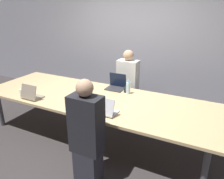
{
  "coord_description": "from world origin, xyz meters",
  "views": [
    {
      "loc": [
        1.76,
        -2.85,
        2.16
      ],
      "look_at": [
        0.27,
        0.1,
        0.89
      ],
      "focal_mm": 35.0,
      "sensor_mm": 36.0,
      "label": 1
    }
  ],
  "objects_px": {
    "bottle_far_center": "(128,88)",
    "laptop_near_left": "(31,95)",
    "laptop_far_center": "(116,84)",
    "cup_near_midright": "(92,105)",
    "laptop_near_midright": "(104,109)",
    "cup_near_left": "(22,92)",
    "person_near_midright": "(87,135)",
    "cup_far_center": "(126,90)",
    "stapler": "(79,94)",
    "person_far_center": "(128,86)"
  },
  "relations": [
    {
      "from": "laptop_far_center",
      "to": "person_far_center",
      "type": "bearing_deg",
      "value": 80.52
    },
    {
      "from": "laptop_near_midright",
      "to": "laptop_near_left",
      "type": "relative_size",
      "value": 1.14
    },
    {
      "from": "cup_far_center",
      "to": "laptop_near_midright",
      "type": "bearing_deg",
      "value": -87.03
    },
    {
      "from": "laptop_near_midright",
      "to": "person_near_midright",
      "type": "xyz_separation_m",
      "value": [
        0.02,
        -0.48,
        -0.14
      ]
    },
    {
      "from": "bottle_far_center",
      "to": "person_near_midright",
      "type": "relative_size",
      "value": 0.18
    },
    {
      "from": "stapler",
      "to": "laptop_near_midright",
      "type": "bearing_deg",
      "value": -44.07
    },
    {
      "from": "laptop_near_left",
      "to": "bottle_far_center",
      "type": "bearing_deg",
      "value": -145.15
    },
    {
      "from": "laptop_far_center",
      "to": "cup_near_midright",
      "type": "relative_size",
      "value": 3.51
    },
    {
      "from": "cup_near_midright",
      "to": "cup_far_center",
      "type": "bearing_deg",
      "value": 76.12
    },
    {
      "from": "laptop_near_left",
      "to": "stapler",
      "type": "distance_m",
      "value": 0.77
    },
    {
      "from": "cup_near_left",
      "to": "person_near_midright",
      "type": "bearing_deg",
      "value": -16.13
    },
    {
      "from": "laptop_far_center",
      "to": "cup_far_center",
      "type": "bearing_deg",
      "value": -22.53
    },
    {
      "from": "laptop_near_midright",
      "to": "laptop_near_left",
      "type": "distance_m",
      "value": 1.32
    },
    {
      "from": "bottle_far_center",
      "to": "laptop_near_left",
      "type": "relative_size",
      "value": 0.8
    },
    {
      "from": "bottle_far_center",
      "to": "laptop_near_midright",
      "type": "height_order",
      "value": "bottle_far_center"
    },
    {
      "from": "cup_far_center",
      "to": "stapler",
      "type": "height_order",
      "value": "cup_far_center"
    },
    {
      "from": "laptop_near_left",
      "to": "stapler",
      "type": "xyz_separation_m",
      "value": [
        0.62,
        0.46,
        -0.05
      ]
    },
    {
      "from": "cup_near_midright",
      "to": "laptop_far_center",
      "type": "bearing_deg",
      "value": 92.52
    },
    {
      "from": "person_near_midright",
      "to": "stapler",
      "type": "xyz_separation_m",
      "value": [
        -0.73,
        0.88,
        0.09
      ]
    },
    {
      "from": "stapler",
      "to": "cup_near_left",
      "type": "bearing_deg",
      "value": -169.08
    },
    {
      "from": "laptop_far_center",
      "to": "cup_near_left",
      "type": "distance_m",
      "value": 1.64
    },
    {
      "from": "laptop_far_center",
      "to": "person_near_midright",
      "type": "height_order",
      "value": "person_near_midright"
    },
    {
      "from": "laptop_far_center",
      "to": "laptop_near_left",
      "type": "height_order",
      "value": "laptop_far_center"
    },
    {
      "from": "laptop_near_left",
      "to": "stapler",
      "type": "bearing_deg",
      "value": -143.21
    },
    {
      "from": "laptop_far_center",
      "to": "cup_near_midright",
      "type": "bearing_deg",
      "value": -87.48
    },
    {
      "from": "stapler",
      "to": "cup_far_center",
      "type": "bearing_deg",
      "value": 22.99
    },
    {
      "from": "cup_near_midright",
      "to": "laptop_near_left",
      "type": "xyz_separation_m",
      "value": [
        -1.07,
        -0.15,
        0.03
      ]
    },
    {
      "from": "bottle_far_center",
      "to": "cup_near_left",
      "type": "height_order",
      "value": "bottle_far_center"
    },
    {
      "from": "cup_near_left",
      "to": "stapler",
      "type": "relative_size",
      "value": 0.66
    },
    {
      "from": "cup_far_center",
      "to": "person_near_midright",
      "type": "bearing_deg",
      "value": -87.07
    },
    {
      "from": "person_far_center",
      "to": "cup_near_midright",
      "type": "height_order",
      "value": "person_far_center"
    },
    {
      "from": "cup_far_center",
      "to": "cup_near_left",
      "type": "height_order",
      "value": "cup_near_left"
    },
    {
      "from": "stapler",
      "to": "laptop_far_center",
      "type": "bearing_deg",
      "value": 41.07
    },
    {
      "from": "laptop_far_center",
      "to": "laptop_near_midright",
      "type": "relative_size",
      "value": 0.93
    },
    {
      "from": "laptop_far_center",
      "to": "person_far_center",
      "type": "height_order",
      "value": "person_far_center"
    },
    {
      "from": "laptop_near_midright",
      "to": "cup_near_midright",
      "type": "xyz_separation_m",
      "value": [
        -0.25,
        0.08,
        -0.03
      ]
    },
    {
      "from": "cup_far_center",
      "to": "cup_near_midright",
      "type": "distance_m",
      "value": 0.84
    },
    {
      "from": "laptop_near_midright",
      "to": "person_near_midright",
      "type": "relative_size",
      "value": 0.25
    },
    {
      "from": "cup_near_left",
      "to": "person_far_center",
      "type": "bearing_deg",
      "value": 46.11
    },
    {
      "from": "bottle_far_center",
      "to": "stapler",
      "type": "xyz_separation_m",
      "value": [
        -0.71,
        -0.46,
        -0.08
      ]
    },
    {
      "from": "person_near_midright",
      "to": "stapler",
      "type": "bearing_deg",
      "value": -50.39
    },
    {
      "from": "laptop_near_left",
      "to": "laptop_near_midright",
      "type": "bearing_deg",
      "value": -177.24
    },
    {
      "from": "bottle_far_center",
      "to": "cup_near_left",
      "type": "relative_size",
      "value": 2.38
    },
    {
      "from": "cup_near_midright",
      "to": "stapler",
      "type": "bearing_deg",
      "value": 145.34
    },
    {
      "from": "laptop_near_midright",
      "to": "cup_near_midright",
      "type": "relative_size",
      "value": 3.78
    },
    {
      "from": "cup_near_left",
      "to": "cup_far_center",
      "type": "bearing_deg",
      "value": 30.99
    },
    {
      "from": "laptop_near_midright",
      "to": "person_near_midright",
      "type": "distance_m",
      "value": 0.5
    },
    {
      "from": "person_far_center",
      "to": "laptop_near_left",
      "type": "height_order",
      "value": "person_far_center"
    },
    {
      "from": "cup_far_center",
      "to": "cup_near_midright",
      "type": "height_order",
      "value": "cup_far_center"
    },
    {
      "from": "laptop_near_midright",
      "to": "person_near_midright",
      "type": "bearing_deg",
      "value": 92.87
    }
  ]
}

